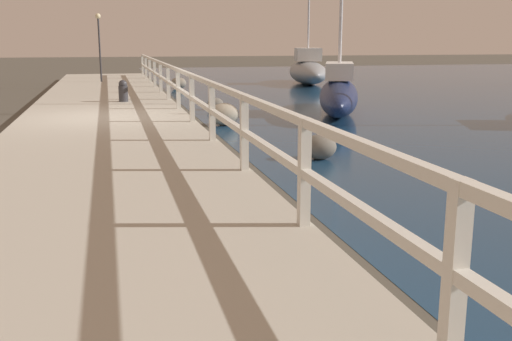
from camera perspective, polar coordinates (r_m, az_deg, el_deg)
ground_plane at (r=13.95m, az=-14.09°, el=3.86°), size 120.00×120.00×0.00m
dock_walkway at (r=13.93m, az=-14.12°, el=4.42°), size 3.79×36.00×0.28m
railing at (r=13.95m, az=-6.85°, el=8.10°), size 0.10×32.50×1.01m
boulder_far_strip at (r=17.29m, az=-3.90°, el=6.35°), size 0.46×0.42×0.35m
boulder_upstream at (r=10.09m, az=6.10°, el=2.25°), size 0.57×0.51×0.42m
boulder_water_edge at (r=24.98m, az=-7.39°, el=8.26°), size 0.63×0.56×0.47m
boulder_near_dock at (r=14.09m, az=-3.09°, el=5.37°), size 0.70×0.63×0.53m
mooring_bollard at (r=17.26m, az=-12.54°, el=7.42°), size 0.26×0.26×0.60m
dock_lamp at (r=25.79m, az=-14.73°, el=12.33°), size 0.21×0.21×2.74m
sailboat_gray at (r=27.67m, az=4.94°, el=9.49°), size 2.62×5.72×7.54m
sailboat_navy at (r=16.38m, az=7.88°, el=7.28°), size 2.95×5.49×5.55m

